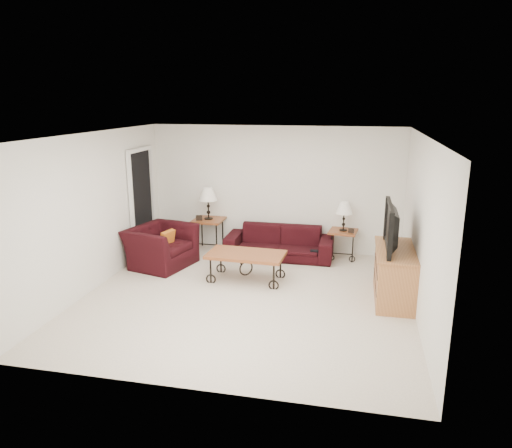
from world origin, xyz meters
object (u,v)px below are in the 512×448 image
Objects in this scene: lamp_left at (208,203)px; lamp_right at (344,216)px; coffee_table at (246,267)px; television at (397,227)px; tv_stand at (395,274)px; sofa at (279,242)px; backpack at (318,250)px; armchair at (161,246)px; side_table_left at (209,234)px; side_table_right at (342,245)px.

lamp_left is 2.69m from lamp_right.
television reaches higher than coffee_table.
tv_stand is (3.53, -1.79, -0.57)m from lamp_left.
backpack is (0.76, -0.15, -0.05)m from sofa.
armchair is at bearing -117.55° from lamp_left.
armchair is (-2.05, -0.92, 0.07)m from sofa.
lamp_right is at bearing 0.00° from side_table_left.
side_table_right is at bearing 44.04° from coffee_table.
side_table_right is at bearing -56.44° from armchair.
television reaches higher than sofa.
side_table_right is 0.42× the size of tv_stand.
tv_stand is (3.53, -1.79, 0.08)m from side_table_left.
backpack is (-1.29, 1.46, -0.15)m from tv_stand.
lamp_left reaches higher than tv_stand.
sofa is at bearing 170.15° from backpack.
sofa is at bearing -128.41° from television.
lamp_right is (0.00, 0.00, 0.56)m from side_table_right.
side_table_right is 1.12× the size of backpack.
lamp_right is 0.44× the size of coffee_table.
tv_stand reaches higher than armchair.
armchair is at bearing -99.57° from television.
lamp_right is 3.47m from armchair.
lamp_left is at bearing 173.14° from backpack.
tv_stand is 1.95m from backpack.
tv_stand is (0.85, -1.79, -0.44)m from lamp_right.
sofa is at bearing -171.50° from lamp_right.
armchair is (-1.70, 0.40, 0.13)m from coffee_table.
sofa is 1.53× the size of tv_stand.
side_table_right is 1.98m from tv_stand.
sofa is 1.22m from side_table_right.
television reaches higher than backpack.
television reaches higher than lamp_left.
side_table_right is at bearing 115.31° from tv_stand.
armchair is at bearing 170.47° from tv_stand.
side_table_right is at bearing -155.22° from television.
side_table_right is 2.77m from lamp_left.
side_table_right is 2.16m from coffee_table.
lamp_right is at bearing 0.00° from side_table_right.
lamp_right is 2.25m from coffee_table.
lamp_left is 0.48× the size of tv_stand.
lamp_left is 0.54× the size of television.
coffee_table is 2.42m from tv_stand.
coffee_table is at bearing -53.11° from side_table_left.
lamp_right is at bearing 0.00° from lamp_left.
side_table_left is 0.54× the size of television.
tv_stand is (0.85, -1.79, 0.12)m from side_table_right.
side_table_right reaches higher than coffee_table.
lamp_right is 2.03m from tv_stand.
tv_stand is at bearing -6.77° from coffee_table.
side_table_right is 0.47× the size of television.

